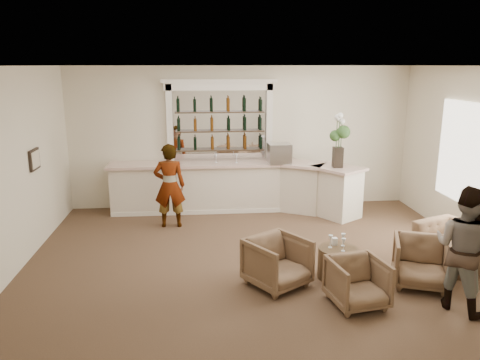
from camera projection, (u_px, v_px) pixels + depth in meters
name	position (u px, v px, depth m)	size (l,w,h in m)	color
ground	(260.00, 263.00, 8.03)	(8.00, 8.00, 0.00)	brown
room_shell	(265.00, 122.00, 8.17)	(8.04, 7.02, 3.32)	beige
bar_counter	(236.00, 187.00, 10.77)	(5.72, 1.80, 1.14)	white
back_bar_alcove	(220.00, 122.00, 10.80)	(2.64, 0.25, 3.00)	white
cocktail_table	(337.00, 263.00, 7.44)	(0.62, 0.62, 0.50)	#47331E
sommelier	(170.00, 186.00, 9.67)	(0.64, 0.42, 1.76)	gray
guest	(465.00, 249.00, 6.37)	(0.86, 0.67, 1.76)	gray
armchair_left	(277.00, 262.00, 7.14)	(0.82, 0.84, 0.76)	brown
armchair_center	(358.00, 283.00, 6.56)	(0.73, 0.75, 0.68)	brown
armchair_right	(421.00, 262.00, 7.15)	(0.80, 0.83, 0.75)	brown
armchair_far	(454.00, 245.00, 7.92)	(1.06, 0.93, 0.69)	brown
espresso_machine	(279.00, 153.00, 10.58)	(0.51, 0.43, 0.45)	#BBBBC0
flower_vase	(339.00, 137.00, 10.04)	(0.31, 0.31, 1.18)	black
wine_glass_bar_left	(237.00, 158.00, 10.64)	(0.07, 0.07, 0.21)	white
wine_glass_bar_right	(216.00, 158.00, 10.67)	(0.07, 0.07, 0.21)	white
wine_glass_tbl_a	(330.00, 241.00, 7.37)	(0.07, 0.07, 0.21)	white
wine_glass_tbl_b	(343.00, 240.00, 7.44)	(0.07, 0.07, 0.21)	white
wine_glass_tbl_c	(343.00, 245.00, 7.23)	(0.07, 0.07, 0.21)	white
napkin_holder	(335.00, 241.00, 7.50)	(0.08, 0.08, 0.12)	white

